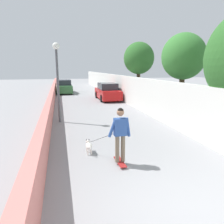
% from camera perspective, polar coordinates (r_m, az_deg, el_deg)
% --- Properties ---
extents(ground_plane, '(80.00, 80.00, 0.00)m').
position_cam_1_polar(ground_plane, '(17.67, -6.00, 2.40)').
color(ground_plane, gray).
extents(wall_left, '(48.00, 0.30, 1.10)m').
position_cam_1_polar(wall_left, '(15.45, -16.18, 2.70)').
color(wall_left, '#CC726B').
rests_on(wall_left, ground).
extents(fence_right, '(48.00, 0.30, 2.23)m').
position_cam_1_polar(fence_right, '(16.29, 5.58, 5.57)').
color(fence_right, silver).
rests_on(fence_right, ground).
extents(tree_right_near, '(2.43, 2.43, 4.92)m').
position_cam_1_polar(tree_right_near, '(17.44, 7.31, 14.20)').
color(tree_right_near, '#473523').
rests_on(tree_right_near, ground).
extents(tree_right_far, '(2.43, 2.43, 4.81)m').
position_cam_1_polar(tree_right_far, '(12.74, 18.87, 13.95)').
color(tree_right_far, '#473523').
rests_on(tree_right_far, ground).
extents(lamp_post, '(0.36, 0.36, 4.17)m').
position_cam_1_polar(lamp_post, '(11.48, -14.70, 11.36)').
color(lamp_post, '#4C4C51').
rests_on(lamp_post, ground).
extents(skateboard, '(0.80, 0.21, 0.08)m').
position_cam_1_polar(skateboard, '(6.65, 2.19, -13.40)').
color(skateboard, maroon).
rests_on(skateboard, ground).
extents(person_skateboarder, '(0.23, 0.71, 1.68)m').
position_cam_1_polar(person_skateboarder, '(6.28, 2.26, -5.11)').
color(person_skateboarder, '#726651').
rests_on(person_skateboarder, skateboard).
extents(dog, '(1.38, 0.94, 1.06)m').
position_cam_1_polar(dog, '(7.37, -6.30, -9.09)').
color(dog, white).
rests_on(dog, ground).
extents(car_near, '(4.22, 1.80, 1.54)m').
position_cam_1_polar(car_near, '(19.48, -1.22, 5.48)').
color(car_near, '#B71414').
rests_on(car_near, ground).
extents(car_far, '(4.26, 1.80, 1.54)m').
position_cam_1_polar(car_far, '(25.24, -12.84, 6.67)').
color(car_far, '#336B38').
rests_on(car_far, ground).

